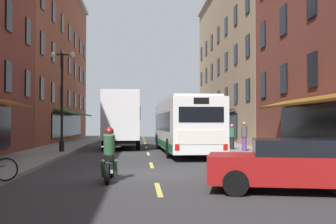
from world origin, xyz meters
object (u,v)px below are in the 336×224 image
(sedan_mid, at_px, (125,135))
(motorcycle_rider, at_px, (109,158))
(transit_bus, at_px, (184,125))
(pedestrian_mid, at_px, (244,136))
(pedestrian_far, at_px, (232,136))
(box_truck, at_px, (122,120))
(street_lamp_twin, at_px, (62,96))
(sedan_near, at_px, (295,165))

(sedan_mid, height_order, motorcycle_rider, motorcycle_rider)
(transit_bus, bearing_deg, sedan_mid, 104.47)
(transit_bus, bearing_deg, pedestrian_mid, -6.86)
(transit_bus, relative_size, pedestrian_mid, 6.98)
(sedan_mid, relative_size, pedestrian_far, 2.80)
(box_truck, xyz_separation_m, street_lamp_twin, (-3.26, -4.78, 1.32))
(box_truck, xyz_separation_m, pedestrian_mid, (7.31, -5.10, -0.97))
(sedan_near, distance_m, pedestrian_far, 15.26)
(street_lamp_twin, bearing_deg, pedestrian_mid, -1.75)
(transit_bus, relative_size, sedan_near, 2.56)
(transit_bus, height_order, pedestrian_mid, transit_bus)
(sedan_near, xyz_separation_m, pedestrian_far, (1.72, 15.16, 0.24))
(motorcycle_rider, bearing_deg, transit_bus, 73.14)
(pedestrian_mid, distance_m, pedestrian_far, 1.64)
(sedan_mid, distance_m, street_lamp_twin, 15.79)
(sedan_near, xyz_separation_m, sedan_mid, (-5.33, 29.13, -0.04))
(street_lamp_twin, bearing_deg, motorcycle_rider, -72.93)
(pedestrian_far, bearing_deg, box_truck, 143.89)
(sedan_near, xyz_separation_m, pedestrian_mid, (2.10, 13.56, 0.32))
(pedestrian_mid, distance_m, street_lamp_twin, 10.82)
(transit_bus, distance_m, sedan_near, 14.09)
(box_truck, height_order, street_lamp_twin, street_lamp_twin)
(transit_bus, height_order, sedan_mid, transit_bus)
(sedan_near, bearing_deg, sedan_mid, 100.37)
(sedan_near, distance_m, street_lamp_twin, 16.47)
(transit_bus, height_order, box_truck, box_truck)
(box_truck, relative_size, street_lamp_twin, 1.29)
(sedan_near, height_order, pedestrian_mid, pedestrian_mid)
(motorcycle_rider, bearing_deg, sedan_near, -25.79)
(motorcycle_rider, distance_m, street_lamp_twin, 12.31)
(sedan_mid, relative_size, motorcycle_rider, 2.13)
(box_truck, distance_m, motorcycle_rider, 16.33)
(transit_bus, bearing_deg, box_truck, 129.02)
(sedan_near, bearing_deg, motorcycle_rider, 154.21)
(transit_bus, relative_size, pedestrian_far, 7.60)
(sedan_mid, height_order, pedestrian_far, pedestrian_far)
(transit_bus, relative_size, sedan_mid, 2.71)
(motorcycle_rider, bearing_deg, box_truck, 90.97)
(motorcycle_rider, xyz_separation_m, pedestrian_mid, (7.03, 11.18, 0.31))
(transit_bus, xyz_separation_m, pedestrian_mid, (3.52, -0.42, -0.63))
(transit_bus, relative_size, motorcycle_rider, 5.77)
(transit_bus, xyz_separation_m, pedestrian_far, (3.14, 1.17, -0.71))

